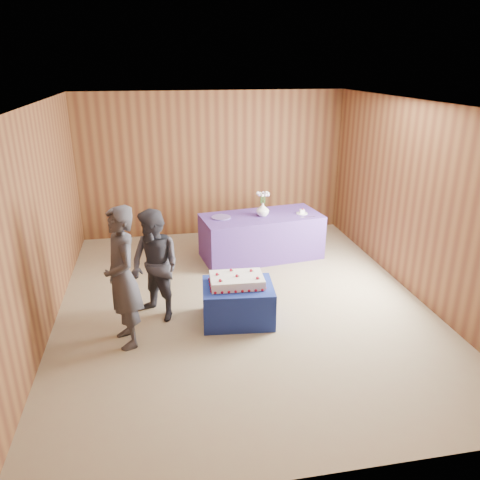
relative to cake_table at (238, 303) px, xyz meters
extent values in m
plane|color=gray|center=(0.14, 0.44, -0.25)|extent=(6.00, 6.00, 0.00)
cube|color=brown|center=(0.14, 3.44, 1.10)|extent=(5.00, 0.04, 2.70)
cube|color=brown|center=(0.14, -2.56, 1.10)|extent=(5.00, 0.04, 2.70)
cube|color=brown|center=(-2.36, 0.44, 1.10)|extent=(0.04, 6.00, 2.70)
cube|color=brown|center=(2.64, 0.44, 1.10)|extent=(0.04, 6.00, 2.70)
cube|color=white|center=(0.14, 0.44, 2.45)|extent=(5.00, 6.00, 0.04)
cube|color=navy|center=(0.00, 0.00, 0.00)|extent=(0.96, 0.78, 0.50)
cube|color=#542F83|center=(0.77, 2.04, 0.12)|extent=(2.11, 1.17, 0.75)
cube|color=white|center=(-0.01, 0.02, 0.31)|extent=(0.69, 0.48, 0.12)
sphere|color=maroon|center=(-0.36, -0.18, 0.27)|extent=(0.04, 0.04, 0.04)
sphere|color=maroon|center=(0.31, -0.22, 0.27)|extent=(0.04, 0.04, 0.04)
sphere|color=maroon|center=(-0.34, 0.26, 0.27)|extent=(0.04, 0.04, 0.04)
sphere|color=maroon|center=(0.34, 0.23, 0.27)|extent=(0.04, 0.04, 0.04)
sphere|color=maroon|center=(-0.22, -0.08, 0.39)|extent=(0.04, 0.04, 0.04)
cone|color=#16631F|center=(-0.19, -0.08, 0.38)|extent=(0.01, 0.03, 0.03)
sphere|color=maroon|center=(0.17, 0.12, 0.39)|extent=(0.04, 0.04, 0.04)
cone|color=#16631F|center=(0.20, 0.12, 0.38)|extent=(0.01, 0.03, 0.03)
sphere|color=maroon|center=(-0.01, 0.02, 0.39)|extent=(0.04, 0.04, 0.04)
cone|color=#16631F|center=(0.02, 0.02, 0.38)|extent=(0.01, 0.03, 0.03)
imported|color=white|center=(0.78, 2.00, 0.61)|extent=(0.23, 0.23, 0.22)
cylinder|color=#2A6026|center=(0.82, 2.00, 0.80)|extent=(0.01, 0.01, 0.15)
sphere|color=silver|center=(0.87, 2.00, 0.87)|extent=(0.05, 0.05, 0.05)
cylinder|color=#2A6026|center=(0.81, 2.03, 0.80)|extent=(0.01, 0.01, 0.15)
sphere|color=white|center=(0.85, 2.06, 0.87)|extent=(0.05, 0.05, 0.05)
cylinder|color=#2A6026|center=(0.79, 2.04, 0.80)|extent=(0.01, 0.01, 0.15)
sphere|color=silver|center=(0.81, 2.09, 0.87)|extent=(0.05, 0.05, 0.05)
cylinder|color=#2A6026|center=(0.77, 2.04, 0.80)|extent=(0.01, 0.01, 0.15)
sphere|color=white|center=(0.75, 2.09, 0.87)|extent=(0.05, 0.05, 0.05)
cylinder|color=#2A6026|center=(0.75, 2.03, 0.80)|extent=(0.01, 0.01, 0.15)
sphere|color=silver|center=(0.71, 2.06, 0.87)|extent=(0.05, 0.05, 0.05)
cylinder|color=#2A6026|center=(0.75, 2.00, 0.80)|extent=(0.01, 0.01, 0.15)
sphere|color=white|center=(0.69, 2.00, 0.87)|extent=(0.05, 0.05, 0.05)
cylinder|color=#2A6026|center=(0.75, 1.98, 0.80)|extent=(0.01, 0.01, 0.15)
sphere|color=silver|center=(0.71, 1.95, 0.87)|extent=(0.05, 0.05, 0.05)
cylinder|color=#2A6026|center=(0.77, 1.97, 0.80)|extent=(0.01, 0.01, 0.15)
sphere|color=white|center=(0.75, 1.92, 0.87)|extent=(0.05, 0.05, 0.05)
cylinder|color=#2A6026|center=(0.79, 1.97, 0.80)|extent=(0.01, 0.01, 0.15)
sphere|color=silver|center=(0.81, 1.92, 0.87)|extent=(0.05, 0.05, 0.05)
cylinder|color=#2A6026|center=(0.81, 1.98, 0.80)|extent=(0.01, 0.01, 0.15)
sphere|color=white|center=(0.85, 1.95, 0.87)|extent=(0.05, 0.05, 0.05)
cylinder|color=#614E9C|center=(0.08, 2.02, 0.51)|extent=(0.38, 0.38, 0.02)
cylinder|color=white|center=(1.47, 2.00, 0.51)|extent=(0.23, 0.23, 0.01)
cube|color=white|center=(1.47, 2.00, 0.55)|extent=(0.08, 0.07, 0.07)
sphere|color=maroon|center=(1.47, 1.98, 0.59)|extent=(0.03, 0.03, 0.03)
cube|color=#AEAEB2|center=(1.51, 1.81, 0.50)|extent=(0.26, 0.02, 0.00)
imported|color=#34343D|center=(-1.40, -0.27, 0.60)|extent=(0.58, 0.72, 1.71)
imported|color=#30303A|center=(-1.03, 0.27, 0.49)|extent=(0.89, 0.90, 1.47)
camera|label=1|loc=(-0.95, -5.28, 2.92)|focal=35.00mm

